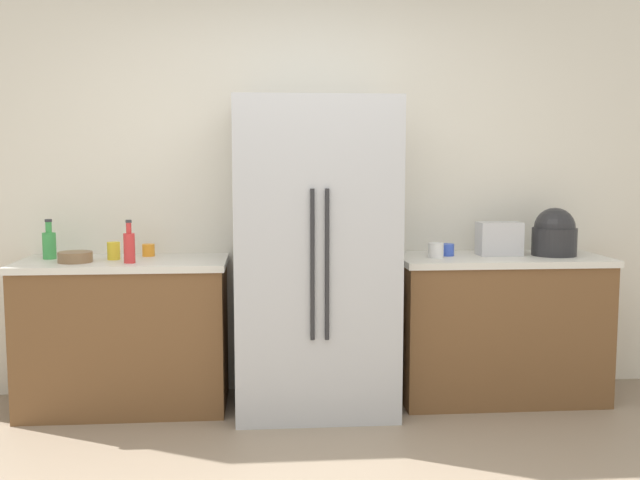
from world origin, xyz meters
TOP-DOWN VIEW (x-y plane):
  - kitchen_back_panel at (0.00, 1.98)m, footprint 5.37×0.10m
  - counter_left at (-1.04, 1.64)m, footprint 1.22×0.60m
  - counter_right at (1.25, 1.64)m, footprint 1.28×0.60m
  - refrigerator at (0.09, 1.56)m, footprint 0.93×0.74m
  - toaster at (1.25, 1.68)m, footprint 0.27×0.16m
  - rice_cooker at (1.59, 1.64)m, footprint 0.27×0.27m
  - bottle_a at (-0.98, 1.50)m, footprint 0.06×0.06m
  - bottle_b at (-1.49, 1.72)m, footprint 0.08×0.08m
  - cup_a at (0.92, 1.68)m, footprint 0.09×0.09m
  - cup_b at (-1.10, 1.66)m, footprint 0.07×0.07m
  - cup_c at (-0.92, 1.80)m, footprint 0.08×0.08m
  - cup_d at (0.83, 1.60)m, footprint 0.09×0.09m
  - bowl_a at (-1.30, 1.56)m, footprint 0.20×0.20m

SIDE VIEW (x-z plane):
  - counter_right at x=1.25m, z-range 0.00..0.90m
  - counter_left at x=-1.04m, z-range 0.00..0.90m
  - refrigerator at x=0.09m, z-range 0.00..1.84m
  - bowl_a at x=-1.30m, z-range 0.90..0.96m
  - cup_a at x=0.92m, z-range 0.90..0.97m
  - cup_c at x=-0.92m, z-range 0.90..0.97m
  - cup_d at x=0.83m, z-range 0.90..0.99m
  - cup_b at x=-1.10m, z-range 0.90..1.00m
  - bottle_b at x=-1.49m, z-range 0.87..1.11m
  - bottle_a at x=-0.98m, z-range 0.87..1.12m
  - toaster at x=1.25m, z-range 0.90..1.11m
  - rice_cooker at x=1.59m, z-range 0.88..1.18m
  - kitchen_back_panel at x=0.00m, z-range 0.00..2.87m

